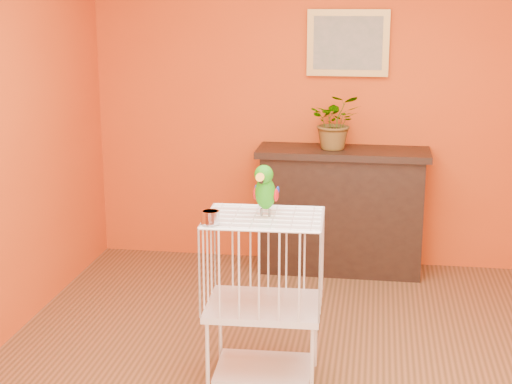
# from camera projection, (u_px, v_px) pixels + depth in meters

# --- Properties ---
(room_shell) EXTENTS (4.50, 4.50, 4.50)m
(room_shell) POSITION_uv_depth(u_px,v_px,m) (328.00, 104.00, 3.85)
(room_shell) COLOR #CF4913
(room_shell) RESTS_ON ground
(console_cabinet) EXTENTS (1.30, 0.47, 0.97)m
(console_cabinet) POSITION_uv_depth(u_px,v_px,m) (341.00, 210.00, 6.06)
(console_cabinet) COLOR black
(console_cabinet) RESTS_ON ground
(potted_plant) EXTENTS (0.41, 0.44, 0.33)m
(potted_plant) POSITION_uv_depth(u_px,v_px,m) (336.00, 127.00, 5.93)
(potted_plant) COLOR #26722D
(potted_plant) RESTS_ON console_cabinet
(framed_picture) EXTENTS (0.62, 0.04, 0.50)m
(framed_picture) POSITION_uv_depth(u_px,v_px,m) (348.00, 43.00, 5.93)
(framed_picture) COLOR #A57C3B
(framed_picture) RESTS_ON room_shell
(birdcage) EXTENTS (0.64, 0.50, 0.96)m
(birdcage) POSITION_uv_depth(u_px,v_px,m) (264.00, 298.00, 4.28)
(birdcage) COLOR silver
(birdcage) RESTS_ON ground
(feed_cup) EXTENTS (0.10, 0.10, 0.07)m
(feed_cup) POSITION_uv_depth(u_px,v_px,m) (210.00, 217.00, 4.02)
(feed_cup) COLOR silver
(feed_cup) RESTS_ON birdcage
(parrot) EXTENTS (0.14, 0.26, 0.29)m
(parrot) POSITION_uv_depth(u_px,v_px,m) (265.00, 189.00, 4.16)
(parrot) COLOR #59544C
(parrot) RESTS_ON birdcage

